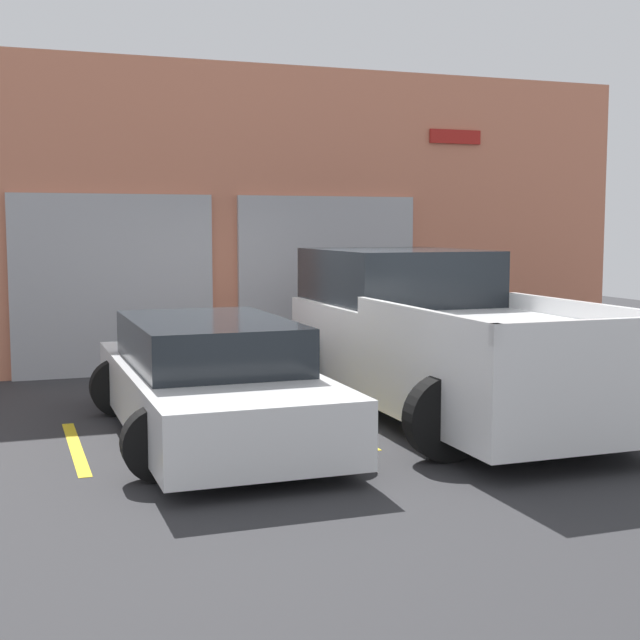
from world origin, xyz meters
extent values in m
plane|color=#2D2D30|center=(0.00, 0.00, 0.00)|extent=(28.00, 28.00, 0.00)
cube|color=#D17A5B|center=(0.00, 3.30, 2.26)|extent=(13.07, 0.60, 4.53)
cube|color=#ADADB2|center=(-1.82, 2.96, 1.30)|extent=(2.84, 0.08, 2.59)
cube|color=#ADADB2|center=(1.42, 2.96, 1.30)|extent=(2.84, 0.08, 2.59)
cube|color=#B21E19|center=(3.60, 2.97, 3.56)|extent=(0.90, 0.03, 0.22)
cube|color=white|center=(1.35, -1.17, 0.70)|extent=(1.99, 5.24, 0.97)
cube|color=#1E2328|center=(1.35, 0.27, 1.52)|extent=(1.83, 2.36, 0.66)
cube|color=white|center=(0.40, -2.35, 1.28)|extent=(0.08, 2.88, 0.18)
cube|color=white|center=(2.30, -2.35, 1.28)|extent=(0.08, 2.88, 0.18)
cube|color=white|center=(1.35, -3.75, 1.28)|extent=(1.99, 0.08, 0.18)
cylinder|color=black|center=(0.47, 0.45, 0.40)|extent=(0.79, 0.22, 0.79)
cylinder|color=black|center=(2.23, 0.45, 0.40)|extent=(0.79, 0.22, 0.79)
cylinder|color=black|center=(0.47, -2.79, 0.40)|extent=(0.79, 0.22, 0.79)
cylinder|color=black|center=(2.23, -2.79, 0.40)|extent=(0.79, 0.22, 0.79)
cube|color=white|center=(-1.35, -1.17, 0.44)|extent=(1.75, 4.48, 0.59)
cube|color=#1E2328|center=(-1.35, -1.06, 0.97)|extent=(1.54, 2.46, 0.46)
cylinder|color=black|center=(-2.11, 0.22, 0.32)|extent=(0.64, 0.22, 0.64)
cylinder|color=black|center=(-0.59, 0.22, 0.32)|extent=(0.64, 0.22, 0.64)
cylinder|color=black|center=(-2.11, -2.56, 0.32)|extent=(0.64, 0.22, 0.64)
cylinder|color=black|center=(-0.59, -2.56, 0.32)|extent=(0.64, 0.22, 0.64)
cube|color=gold|center=(-2.70, -1.17, 0.00)|extent=(0.12, 2.20, 0.01)
cube|color=gold|center=(0.00, -1.17, 0.00)|extent=(0.12, 2.20, 0.01)
cube|color=gold|center=(2.70, -1.17, 0.00)|extent=(0.12, 2.20, 0.01)
camera|label=1|loc=(-3.30, -9.93, 2.14)|focal=50.00mm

